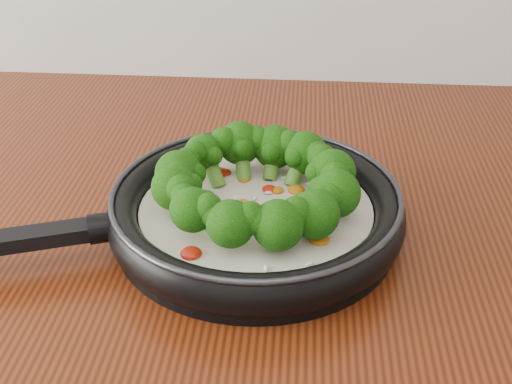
{
  "coord_description": "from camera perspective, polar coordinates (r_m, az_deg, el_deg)",
  "views": [
    {
      "loc": [
        0.1,
        0.46,
        1.3
      ],
      "look_at": [
        0.06,
        1.04,
        0.95
      ],
      "focal_mm": 46.56,
      "sensor_mm": 36.0,
      "label": 1
    }
  ],
  "objects": [
    {
      "name": "skillet",
      "position": [
        0.69,
        -0.13,
        -1.03
      ],
      "size": [
        0.51,
        0.4,
        0.09
      ],
      "color": "black",
      "rests_on": "counter"
    }
  ]
}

